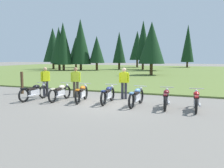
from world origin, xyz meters
name	(u,v)px	position (x,y,z in m)	size (l,w,h in m)	color
ground_plane	(107,104)	(0.00, 0.00, 0.00)	(140.00, 140.00, 0.00)	slate
grass_moorland	(178,72)	(0.00, 25.59, 0.05)	(80.00, 44.00, 0.10)	#5B7033
forest_treeline	(153,44)	(-4.56, 29.74, 4.24)	(45.81, 29.03, 8.39)	#47331E
motorcycle_black	(34,92)	(-3.94, -0.45, 0.44)	(0.62, 2.10, 0.88)	black
motorcycle_cream	(60,92)	(-2.62, -0.05, 0.44)	(0.62, 2.10, 0.88)	black
motorcycle_orange	(82,93)	(-1.43, 0.07, 0.44)	(0.73, 2.07, 0.88)	black
motorcycle_navy	(108,94)	(-0.05, 0.19, 0.44)	(0.62, 2.10, 0.88)	black
motorcycle_sky_blue	(136,96)	(1.43, 0.05, 0.44)	(0.62, 2.10, 0.88)	black
motorcycle_maroon	(166,98)	(2.79, 0.06, 0.44)	(0.63, 2.10, 0.88)	black
motorcycle_red	(196,100)	(4.06, 0.03, 0.44)	(0.62, 2.10, 0.88)	black
rider_in_hivis_vest	(45,80)	(-4.10, 0.75, 0.95)	(0.37, 0.49, 1.67)	#2D2D38
rider_with_back_turned	(124,81)	(0.28, 1.63, 0.95)	(0.54, 0.29, 1.67)	#2D2D38
rider_checking_bike	(76,80)	(-2.38, 1.16, 0.95)	(0.50, 0.36, 1.67)	#4C4233
trail_marker_post	(22,83)	(-6.13, 1.17, 0.67)	(0.12, 0.12, 1.34)	#47331E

